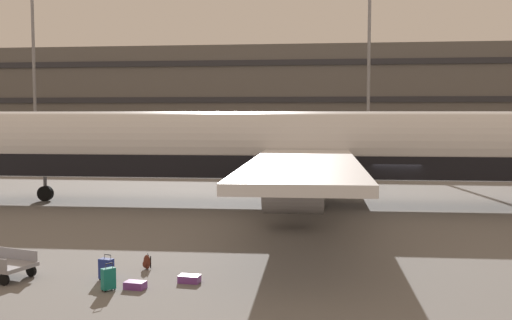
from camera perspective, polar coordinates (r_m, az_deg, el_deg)
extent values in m
plane|color=slate|center=(34.05, 12.81, -4.46)|extent=(600.00, 600.00, 0.00)
cube|color=#605B56|center=(86.66, 9.39, 5.44)|extent=(169.17, 21.89, 13.70)
cube|color=#2D2D33|center=(75.66, 9.68, 2.14)|extent=(167.48, 0.24, 0.70)
cube|color=#2D2D33|center=(75.62, 9.73, 5.60)|extent=(167.48, 0.24, 0.70)
cube|color=#2D2D33|center=(75.86, 9.77, 9.05)|extent=(167.48, 0.24, 0.70)
cylinder|color=silver|center=(34.39, 3.16, 1.35)|extent=(38.02, 4.74, 3.84)
cube|color=black|center=(34.46, 3.15, -0.41)|extent=(36.50, 4.63, 1.23)
cube|color=silver|center=(24.52, 4.45, -0.56)|extent=(4.78, 16.04, 0.36)
cube|color=silver|center=(44.25, 5.03, 1.64)|extent=(4.78, 16.04, 0.36)
cylinder|color=#9E9EA3|center=(27.53, 3.53, -2.85)|extent=(2.80, 2.18, 2.11)
cylinder|color=#9E9EA3|center=(41.49, 4.28, -0.41)|extent=(2.80, 2.18, 2.11)
cylinder|color=black|center=(38.13, -19.08, -2.97)|extent=(0.91, 0.37, 0.90)
cylinder|color=slate|center=(38.05, -19.11, -1.90)|extent=(0.20, 0.20, 1.43)
cylinder|color=black|center=(33.02, 5.65, -3.86)|extent=(0.91, 0.37, 0.90)
cylinder|color=slate|center=(32.92, 5.66, -2.63)|extent=(0.20, 0.20, 1.43)
cylinder|color=black|center=(36.25, 5.66, -3.12)|extent=(0.91, 0.37, 0.90)
cylinder|color=slate|center=(36.16, 5.67, -2.00)|extent=(0.20, 0.20, 1.43)
cylinder|color=gray|center=(77.42, -20.04, 8.05)|extent=(0.36, 0.36, 20.94)
cylinder|color=gray|center=(69.26, 10.51, 9.74)|extent=(0.36, 0.36, 23.42)
cube|color=#147266|center=(18.63, -13.63, -10.72)|extent=(0.41, 0.43, 0.62)
cylinder|color=#333338|center=(18.43, -13.87, -9.65)|extent=(0.02, 0.02, 0.15)
cylinder|color=#333338|center=(18.53, -13.26, -9.56)|extent=(0.02, 0.02, 0.15)
cube|color=black|center=(18.47, -13.57, -9.38)|extent=(0.16, 0.18, 0.02)
cylinder|color=black|center=(18.72, -14.17, -11.72)|extent=(0.05, 0.05, 0.05)
cylinder|color=black|center=(18.86, -13.30, -11.58)|extent=(0.05, 0.05, 0.05)
cylinder|color=black|center=(18.58, -13.93, -11.84)|extent=(0.05, 0.05, 0.05)
cylinder|color=black|center=(18.72, -13.06, -11.70)|extent=(0.05, 0.05, 0.05)
cube|color=navy|center=(19.80, -13.82, -9.82)|extent=(0.49, 0.38, 0.62)
cylinder|color=#333338|center=(19.70, -13.42, -8.80)|extent=(0.02, 0.02, 0.11)
cylinder|color=#333338|center=(19.84, -13.96, -8.71)|extent=(0.02, 0.02, 0.11)
cube|color=black|center=(19.76, -13.70, -8.59)|extent=(0.23, 0.09, 0.02)
cylinder|color=black|center=(19.70, -13.59, -10.90)|extent=(0.03, 0.05, 0.05)
cylinder|color=black|center=(19.91, -14.38, -10.75)|extent=(0.03, 0.05, 0.05)
cylinder|color=black|center=(19.86, -13.22, -10.77)|extent=(0.03, 0.05, 0.05)
cylinder|color=black|center=(20.07, -14.00, -10.62)|extent=(0.03, 0.05, 0.05)
cube|color=#72388C|center=(18.73, -11.22, -11.40)|extent=(0.65, 0.48, 0.22)
cube|color=black|center=(18.87, -12.11, -11.29)|extent=(0.06, 0.20, 0.02)
cube|color=#72388C|center=(19.13, -6.25, -10.98)|extent=(0.68, 0.47, 0.23)
cube|color=black|center=(19.25, -7.21, -10.90)|extent=(0.05, 0.20, 0.02)
ellipsoid|color=#592619|center=(20.88, -10.16, -9.36)|extent=(0.36, 0.37, 0.48)
ellipsoid|color=#592619|center=(20.86, -10.39, -9.58)|extent=(0.22, 0.23, 0.21)
torus|color=black|center=(20.83, -10.09, -8.69)|extent=(0.06, 0.07, 0.08)
cube|color=black|center=(20.84, -9.82, -9.39)|extent=(0.04, 0.04, 0.41)
cube|color=black|center=(20.99, -10.03, -9.29)|extent=(0.04, 0.04, 0.41)
cube|color=gray|center=(21.62, -22.17, -8.11)|extent=(2.37, 0.76, 0.40)
cylinder|color=black|center=(20.20, -22.49, -10.27)|extent=(0.37, 0.20, 0.36)
cylinder|color=black|center=(20.95, -20.27, -9.69)|extent=(0.37, 0.20, 0.36)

